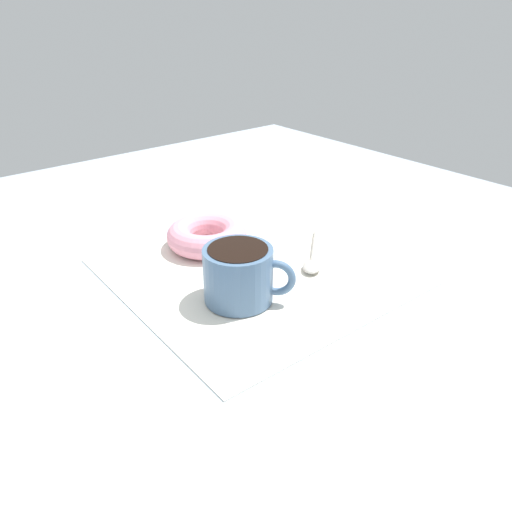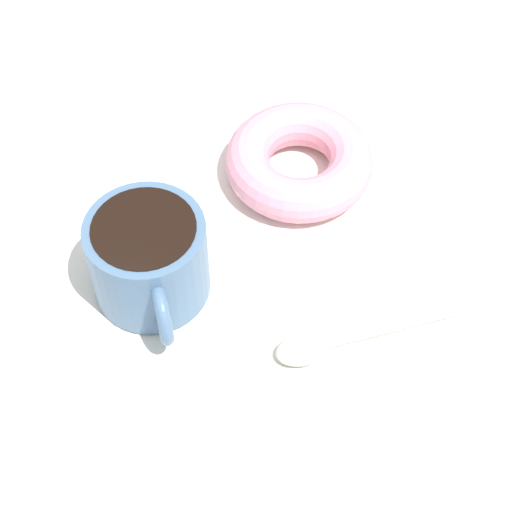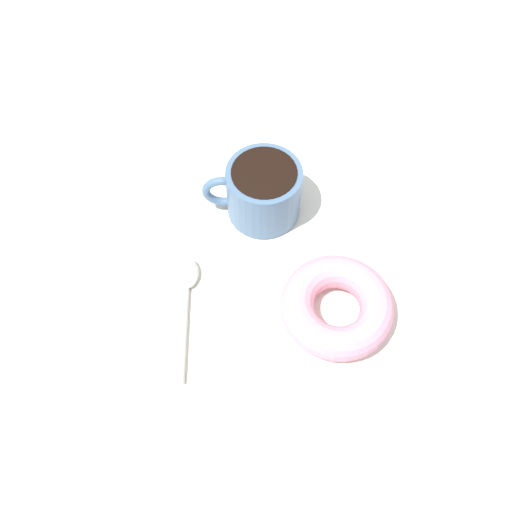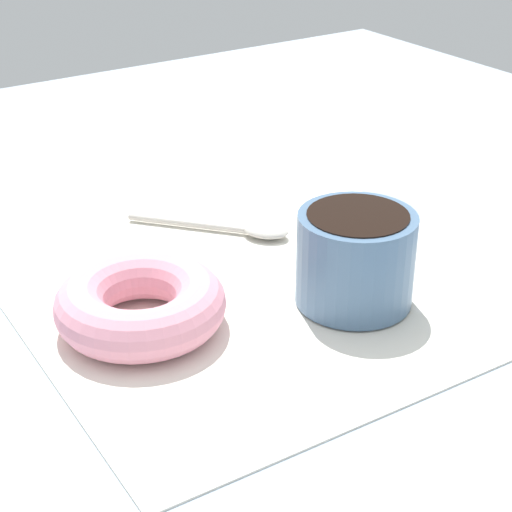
# 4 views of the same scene
# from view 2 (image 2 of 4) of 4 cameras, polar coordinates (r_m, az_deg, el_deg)

# --- Properties ---
(ground_plane) EXTENTS (1.20, 1.20, 0.02)m
(ground_plane) POSITION_cam_2_polar(r_m,az_deg,el_deg) (0.63, -1.06, 0.11)
(ground_plane) COLOR #99A8B7
(napkin) EXTENTS (0.35, 0.35, 0.00)m
(napkin) POSITION_cam_2_polar(r_m,az_deg,el_deg) (0.61, -0.00, -1.20)
(napkin) COLOR white
(napkin) RESTS_ON ground_plane
(coffee_cup) EXTENTS (0.09, 0.09, 0.07)m
(coffee_cup) POSITION_cam_2_polar(r_m,az_deg,el_deg) (0.58, -7.16, -0.18)
(coffee_cup) COLOR slate
(coffee_cup) RESTS_ON napkin
(donut) EXTENTS (0.11, 0.11, 0.03)m
(donut) POSITION_cam_2_polar(r_m,az_deg,el_deg) (0.65, 2.90, 6.34)
(donut) COLOR pink
(donut) RESTS_ON napkin
(spoon) EXTENTS (0.10, 0.11, 0.01)m
(spoon) POSITION_cam_2_polar(r_m,az_deg,el_deg) (0.58, 4.93, -5.82)
(spoon) COLOR #B7B2A8
(spoon) RESTS_ON napkin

